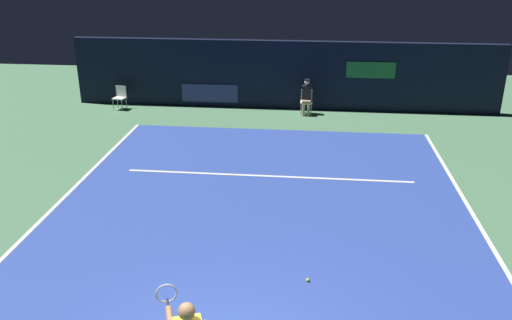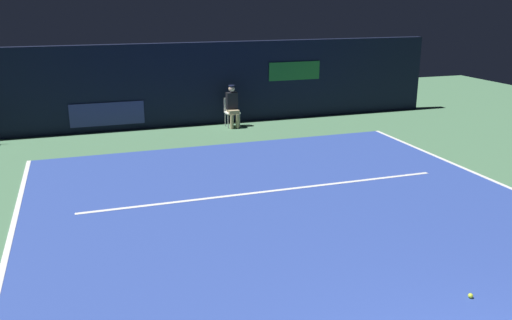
% 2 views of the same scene
% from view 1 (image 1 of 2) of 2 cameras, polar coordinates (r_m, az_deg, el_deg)
% --- Properties ---
extents(ground_plane, '(31.53, 31.53, 0.00)m').
position_cam_1_polar(ground_plane, '(12.43, 0.47, -5.78)').
color(ground_plane, '#4C7A56').
extents(court_surface, '(10.01, 12.31, 0.01)m').
position_cam_1_polar(court_surface, '(12.43, 0.47, -5.76)').
color(court_surface, '#2D479E').
rests_on(court_surface, ground).
extents(line_sideline_left, '(0.10, 12.31, 0.01)m').
position_cam_1_polar(line_sideline_left, '(12.98, 22.94, -6.34)').
color(line_sideline_left, white).
rests_on(line_sideline_left, court_surface).
extents(line_sideline_right, '(0.10, 12.31, 0.01)m').
position_cam_1_polar(line_sideline_right, '(13.77, -20.57, -4.34)').
color(line_sideline_right, white).
rests_on(line_sideline_right, court_surface).
extents(line_service, '(7.80, 0.10, 0.01)m').
position_cam_1_polar(line_service, '(14.36, 1.32, -1.75)').
color(line_service, white).
rests_on(line_service, court_surface).
extents(back_wall, '(16.27, 0.33, 2.60)m').
position_cam_1_polar(back_wall, '(20.38, 2.97, 9.18)').
color(back_wall, black).
rests_on(back_wall, ground).
extents(line_judge_on_chair, '(0.44, 0.53, 1.32)m').
position_cam_1_polar(line_judge_on_chair, '(19.76, 5.50, 6.87)').
color(line_judge_on_chair, white).
rests_on(line_judge_on_chair, ground).
extents(courtside_chair_near, '(0.50, 0.48, 0.88)m').
position_cam_1_polar(courtside_chair_near, '(21.07, -14.52, 6.71)').
color(courtside_chair_near, white).
rests_on(courtside_chair_near, ground).
extents(tennis_ball, '(0.07, 0.07, 0.07)m').
position_cam_1_polar(tennis_ball, '(10.10, 5.63, -12.80)').
color(tennis_ball, '#CCE033').
rests_on(tennis_ball, court_surface).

